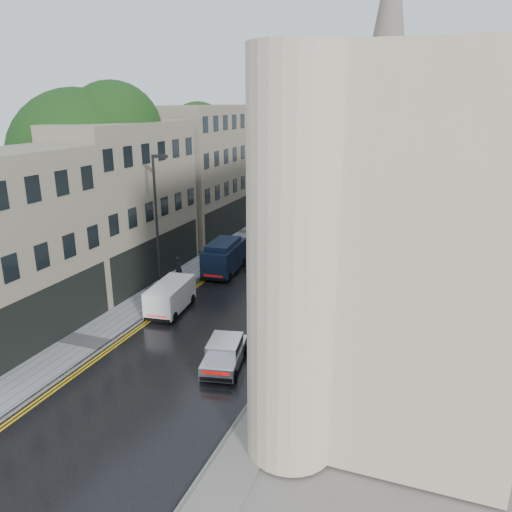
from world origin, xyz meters
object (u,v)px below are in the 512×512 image
Objects in this scene: silver_hatchback at (203,365)px; white_van at (148,304)px; navy_van at (205,262)px; lamp_post_far at (253,201)px; pedestrian at (178,270)px; tree_far at (178,170)px; tree_near at (83,183)px; white_lorry at (286,277)px; lamp_post_near at (157,227)px; cream_bus at (284,241)px.

white_van is at bearing 129.53° from silver_hatchback.
navy_van is 11.18m from lamp_post_far.
pedestrian is (-1.17, -1.79, -0.20)m from navy_van.
tree_far reaches higher than lamp_post_far.
white_lorry is at bearing -1.56° from tree_near.
white_lorry is at bearing -162.77° from pedestrian.
white_van is 0.45× the size of lamp_post_near.
white_van is 18.69m from lamp_post_far.
lamp_post_near is (-5.21, -10.76, 3.24)m from cream_bus.
navy_van is 5.39m from lamp_post_near.
tree_near is 7.41m from lamp_post_near.
lamp_post_far is (-0.40, 10.90, 2.46)m from navy_van.
lamp_post_near is (-0.16, -2.18, 3.58)m from pedestrian.
lamp_post_far is at bearing 124.04° from white_lorry.
cream_bus is at bearing 56.27° from lamp_post_near.
white_van is at bearing -95.25° from navy_van.
tree_far is at bearing 106.24° from lamp_post_near.
navy_van is at bearing 15.82° from tree_near.
cream_bus is at bearing -18.28° from tree_far.
lamp_post_near is at bearing -124.79° from cream_bus.
white_van is (8.20, -5.25, -6.00)m from tree_near.
pedestrian is at bearing 4.37° from tree_near.
white_lorry is 0.80× the size of lamp_post_near.
white_lorry is 8.60m from white_van.
pedestrian is at bearing 178.80° from white_lorry.
cream_bus reaches higher than white_van.
pedestrian reaches higher than silver_hatchback.
cream_bus is (11.77, -3.89, -4.77)m from tree_far.
lamp_post_near is at bearing -13.49° from tree_near.
navy_van is (7.90, -10.68, -4.92)m from tree_far.
cream_bus is 7.82m from navy_van.
navy_van is at bearing -53.50° from tree_far.
white_van is 0.81× the size of navy_van.
tree_far is 27.54m from silver_hatchback.
tree_near reaches higher than tree_far.
white_van is (-7.04, -4.83, -0.99)m from white_lorry.
white_lorry reaches higher than cream_bus.
tree_far reaches higher than navy_van.
pedestrian is (7.03, 0.54, -5.83)m from tree_near.
white_lorry is 7.58m from navy_van.
tree_near is at bearing 28.20° from pedestrian.
lamp_post_far reaches higher than white_van.
lamp_post_near is 14.92m from lamp_post_far.
white_lorry reaches higher than silver_hatchback.
tree_far reaches higher than white_lorry.
white_lorry is at bearing -26.52° from navy_van.
tree_far reaches higher than cream_bus.
tree_near is at bearing 140.98° from white_van.
cream_bus reaches higher than pedestrian.
cream_bus is 9.96m from pedestrian.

